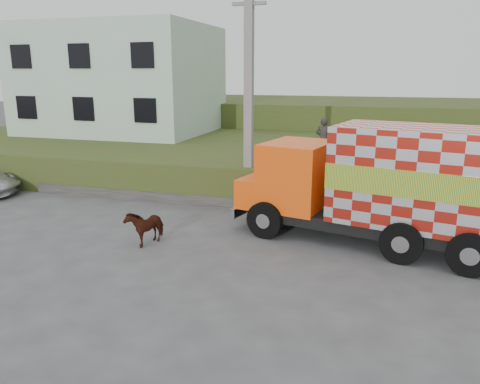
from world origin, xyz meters
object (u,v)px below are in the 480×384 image
(pedestrian, at_px, (323,140))
(cow, at_px, (145,226))
(cargo_truck, at_px, (383,184))
(utility_pole, at_px, (249,96))

(pedestrian, bearing_deg, cow, 71.19)
(cargo_truck, distance_m, cow, 7.02)
(pedestrian, bearing_deg, utility_pole, 48.98)
(cow, xyz_separation_m, pedestrian, (4.35, 6.44, 1.85))
(cargo_truck, relative_size, cow, 6.51)
(cargo_truck, relative_size, pedestrian, 4.62)
(cargo_truck, bearing_deg, utility_pole, 162.57)
(utility_pole, xyz_separation_m, cow, (-1.81, -4.75, -3.54))
(cow, relative_size, pedestrian, 0.71)
(cow, distance_m, pedestrian, 7.99)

